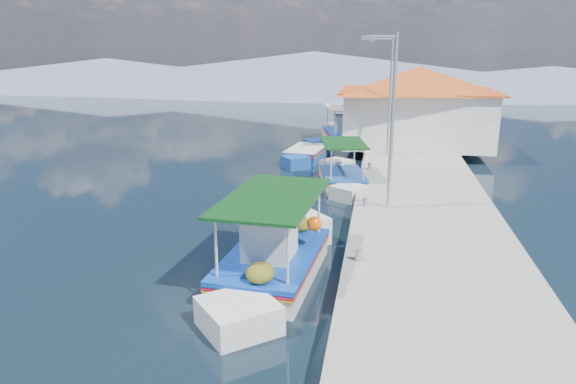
# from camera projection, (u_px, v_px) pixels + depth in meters

# --- Properties ---
(ground) EXTENTS (160.00, 160.00, 0.00)m
(ground) POSITION_uv_depth(u_px,v_px,m) (249.00, 232.00, 17.82)
(ground) COLOR black
(ground) RESTS_ON ground
(quay) EXTENTS (5.00, 44.00, 0.50)m
(quay) POSITION_uv_depth(u_px,v_px,m) (418.00, 187.00, 22.46)
(quay) COLOR #98968E
(quay) RESTS_ON ground
(bollards) EXTENTS (0.20, 17.20, 0.30)m
(bollards) POSITION_uv_depth(u_px,v_px,m) (368.00, 180.00, 21.99)
(bollards) COLOR #A5A8AD
(bollards) RESTS_ON quay
(main_caique) EXTENTS (2.64, 7.78, 2.57)m
(main_caique) POSITION_uv_depth(u_px,v_px,m) (274.00, 260.00, 14.27)
(main_caique) COLOR silver
(main_caique) RESTS_ON ground
(caique_green_canopy) EXTENTS (2.51, 5.77, 2.20)m
(caique_green_canopy) POSITION_uv_depth(u_px,v_px,m) (343.00, 179.00, 23.54)
(caique_green_canopy) COLOR silver
(caique_green_canopy) RESTS_ON ground
(caique_blue_hull) EXTENTS (2.21, 5.74, 1.03)m
(caique_blue_hull) POSITION_uv_depth(u_px,v_px,m) (306.00, 155.00, 28.89)
(caique_blue_hull) COLOR #19489A
(caique_blue_hull) RESTS_ON ground
(caique_far) EXTENTS (3.22, 6.96, 2.51)m
(caique_far) POSITION_uv_depth(u_px,v_px,m) (344.00, 135.00, 34.11)
(caique_far) COLOR silver
(caique_far) RESTS_ON ground
(harbor_building) EXTENTS (10.49, 10.49, 4.40)m
(harbor_building) POSITION_uv_depth(u_px,v_px,m) (417.00, 105.00, 30.27)
(harbor_building) COLOR white
(harbor_building) RESTS_ON quay
(lamp_post_near) EXTENTS (1.21, 0.14, 6.00)m
(lamp_post_near) POSITION_uv_depth(u_px,v_px,m) (390.00, 113.00, 17.93)
(lamp_post_near) COLOR #A5A8AD
(lamp_post_near) RESTS_ON quay
(lamp_post_far) EXTENTS (1.21, 0.14, 6.00)m
(lamp_post_far) POSITION_uv_depth(u_px,v_px,m) (388.00, 91.00, 26.47)
(lamp_post_far) COLOR #A5A8AD
(lamp_post_far) RESTS_ON quay
(mountain_ridge) EXTENTS (171.40, 96.00, 5.50)m
(mountain_ridge) POSITION_uv_depth(u_px,v_px,m) (401.00, 76.00, 69.29)
(mountain_ridge) COLOR slate
(mountain_ridge) RESTS_ON ground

